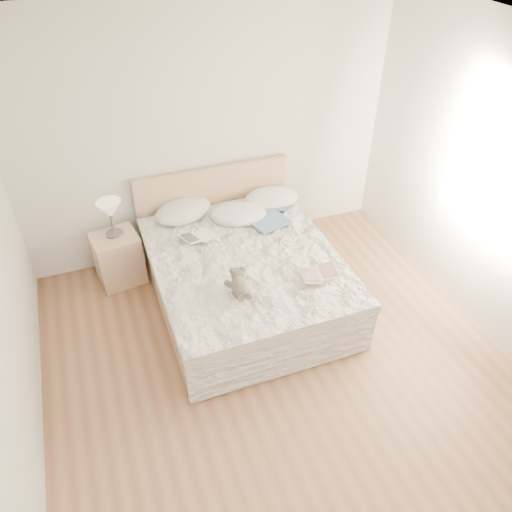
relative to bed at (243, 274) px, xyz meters
name	(u,v)px	position (x,y,z in m)	size (l,w,h in m)	color
floor	(289,385)	(0.00, -1.19, -0.31)	(4.00, 4.50, 0.00)	brown
ceiling	(310,63)	(0.00, -1.19, 2.39)	(4.00, 4.50, 0.00)	white
wall_back	(207,135)	(0.00, 1.06, 1.04)	(4.00, 0.02, 2.70)	silver
window	(500,181)	(1.99, -0.89, 1.14)	(0.02, 1.30, 1.10)	white
bed	(243,274)	(0.00, 0.00, 0.00)	(1.72, 2.14, 1.00)	tan
nightstand	(118,258)	(-1.13, 0.74, -0.03)	(0.45, 0.40, 0.56)	tan
table_lamp	(110,211)	(-1.11, 0.77, 0.53)	(0.28, 0.28, 0.39)	#504B46
pillow_left	(183,210)	(-0.37, 0.84, 0.33)	(0.64, 0.45, 0.19)	silver
pillow_middle	(238,214)	(0.15, 0.57, 0.33)	(0.59, 0.41, 0.18)	white
pillow_right	(272,198)	(0.60, 0.75, 0.33)	(0.59, 0.42, 0.18)	white
blouse	(262,216)	(0.38, 0.46, 0.32)	(0.58, 0.61, 0.02)	#3B5977
photo_book	(197,237)	(-0.36, 0.33, 0.32)	(0.31, 0.21, 0.02)	white
childrens_book	(319,274)	(0.52, -0.59, 0.32)	(0.35, 0.24, 0.02)	beige
teddy_bear	(241,291)	(-0.22, -0.59, 0.34)	(0.21, 0.30, 0.16)	#675C4E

